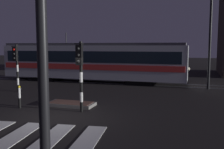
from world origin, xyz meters
TOP-DOWN VIEW (x-y plane):
  - ground_plane at (0.00, 0.00)m, footprint 120.00×120.00m
  - rail_near at (0.00, 10.14)m, footprint 80.00×0.12m
  - rail_far at (0.00, 11.58)m, footprint 80.00×0.12m
  - crosswalk_zebra at (0.00, -3.28)m, footprint 6.18×5.42m
  - traffic_island at (-0.38, 2.25)m, footprint 2.39×1.09m
  - traffic_light_median_centre at (0.64, 1.18)m, footprint 0.36×0.42m
  - traffic_light_corner_far_left at (-5.61, 4.89)m, footprint 0.36×0.42m
  - street_lamp_trackside_right at (6.50, 9.43)m, footprint 0.44×1.21m
  - tram at (-2.69, 10.85)m, footprint 15.71×2.58m
  - bollard_island_edge at (-2.53, 1.03)m, footprint 0.12×0.12m

SIDE VIEW (x-z plane):
  - ground_plane at x=0.00m, z-range 0.00..0.00m
  - crosswalk_zebra at x=0.00m, z-range 0.00..0.02m
  - rail_near at x=0.00m, z-range 0.00..0.03m
  - rail_far at x=0.00m, z-range 0.00..0.03m
  - traffic_island at x=-0.38m, z-range 0.00..0.18m
  - bollard_island_edge at x=-2.53m, z-range 0.00..1.11m
  - tram at x=-2.69m, z-range -0.33..3.82m
  - traffic_light_corner_far_left at x=-5.61m, z-range 0.49..3.60m
  - traffic_light_median_centre at x=0.64m, z-range 0.51..3.73m
  - street_lamp_trackside_right at x=6.50m, z-range 1.00..8.97m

